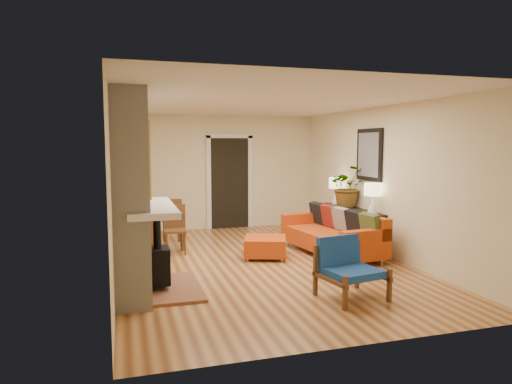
# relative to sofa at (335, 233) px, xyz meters

# --- Properties ---
(room_shell) EXTENTS (6.50, 6.50, 6.50)m
(room_shell) POSITION_rel_sofa_xyz_m (-0.87, 2.41, 0.88)
(room_shell) COLOR tan
(room_shell) RESTS_ON ground
(fireplace) EXTENTS (1.09, 1.68, 2.60)m
(fireplace) POSITION_rel_sofa_xyz_m (-3.47, -1.22, 0.88)
(fireplace) COLOR white
(fireplace) RESTS_ON ground
(sofa) EXTENTS (1.20, 2.21, 0.83)m
(sofa) POSITION_rel_sofa_xyz_m (0.00, 0.00, 0.00)
(sofa) COLOR silver
(sofa) RESTS_ON ground
(ottoman) EXTENTS (0.88, 0.88, 0.35)m
(ottoman) POSITION_rel_sofa_xyz_m (-1.28, 0.08, -0.16)
(ottoman) COLOR silver
(ottoman) RESTS_ON ground
(blue_chair) EXTENTS (0.84, 0.82, 0.76)m
(blue_chair) POSITION_rel_sofa_xyz_m (-0.88, -2.12, 0.05)
(blue_chair) COLOR brown
(blue_chair) RESTS_ON ground
(dining_table) EXTENTS (0.72, 1.61, 0.86)m
(dining_table) POSITION_rel_sofa_xyz_m (-2.76, 1.39, 0.20)
(dining_table) COLOR brown
(dining_table) RESTS_ON ground
(console_table) EXTENTS (0.34, 1.85, 0.72)m
(console_table) POSITION_rel_sofa_xyz_m (0.60, 0.48, 0.21)
(console_table) COLOR black
(console_table) RESTS_ON ground
(lamp_near) EXTENTS (0.30, 0.30, 0.54)m
(lamp_near) POSITION_rel_sofa_xyz_m (0.60, -0.22, 0.70)
(lamp_near) COLOR white
(lamp_near) RESTS_ON console_table
(lamp_far) EXTENTS (0.30, 0.30, 0.54)m
(lamp_far) POSITION_rel_sofa_xyz_m (0.60, 1.19, 0.70)
(lamp_far) COLOR white
(lamp_far) RESTS_ON console_table
(houseplant) EXTENTS (0.80, 0.71, 0.81)m
(houseplant) POSITION_rel_sofa_xyz_m (0.59, 0.67, 0.77)
(houseplant) COLOR #1E5919
(houseplant) RESTS_ON console_table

